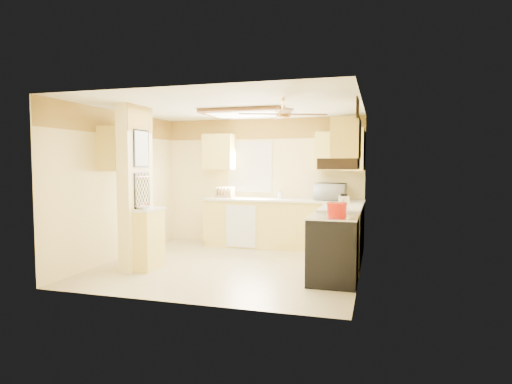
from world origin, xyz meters
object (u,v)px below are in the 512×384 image
(dutch_oven, at_px, (337,210))
(kettle, at_px, (344,202))
(stove, at_px, (333,249))
(microwave, at_px, (330,192))
(bowl, at_px, (143,207))

(dutch_oven, relative_size, kettle, 1.18)
(stove, bearing_deg, microwave, 97.36)
(microwave, xyz_separation_m, kettle, (0.37, -1.59, -0.05))
(stove, xyz_separation_m, dutch_oven, (0.05, -0.04, 0.55))
(microwave, distance_m, bowl, 3.43)
(microwave, relative_size, bowl, 2.70)
(kettle, bearing_deg, bowl, -166.15)
(dutch_oven, bearing_deg, kettle, 86.11)
(microwave, distance_m, kettle, 1.63)
(microwave, xyz_separation_m, dutch_oven, (0.33, -2.22, -0.09))
(stove, relative_size, bowl, 4.40)
(microwave, bearing_deg, dutch_oven, 102.18)
(dutch_oven, xyz_separation_m, kettle, (0.04, 0.63, 0.04))
(bowl, height_order, dutch_oven, dutch_oven)
(stove, xyz_separation_m, bowl, (-2.82, -0.13, 0.51))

